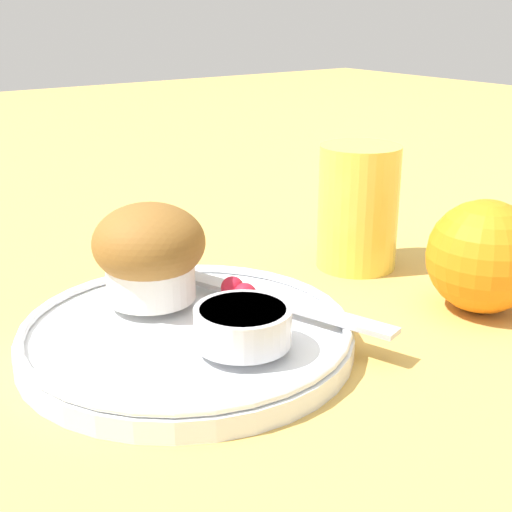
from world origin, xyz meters
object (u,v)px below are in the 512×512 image
butter_knife (268,298)px  orange_fruit (484,256)px  muffin (144,253)px  juice_glass (358,207)px

butter_knife → orange_fruit: (0.07, 0.14, 0.02)m
muffin → juice_glass: (-0.00, 0.20, -0.00)m
butter_knife → orange_fruit: bearing=47.4°
juice_glass → butter_knife: bearing=-67.7°
muffin → butter_knife: (0.05, 0.07, -0.03)m
muffin → juice_glass: 0.20m
butter_knife → orange_fruit: orange_fruit is taller
orange_fruit → juice_glass: size_ratio=0.79×
butter_knife → juice_glass: (-0.06, 0.13, 0.03)m
muffin → orange_fruit: bearing=61.0°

